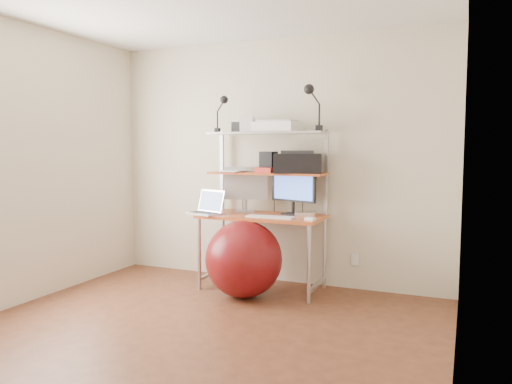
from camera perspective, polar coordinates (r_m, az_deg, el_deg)
room at (r=3.56m, az=-8.15°, el=2.69°), size 3.60×3.60×3.60m
computer_desk at (r=4.92m, az=0.99°, el=-0.04°), size 1.20×0.60×1.57m
wall_outlet at (r=5.04m, az=11.28°, el=-7.55°), size 0.08×0.01×0.12m
monitor_silver at (r=5.10m, az=-1.21°, el=0.68°), size 0.43×0.21×0.49m
monitor_black at (r=4.88m, az=4.29°, el=0.45°), size 0.50×0.22×0.52m
laptop at (r=4.98m, az=-5.51°, el=-1.92°), size 0.40×0.36×0.29m
keyboard at (r=4.69m, az=1.61°, el=-2.86°), size 0.46×0.14×0.01m
mouse at (r=4.54m, az=6.19°, el=-3.08°), size 0.10×0.08×0.03m
mac_mini at (r=4.86m, az=5.70°, el=-2.47°), size 0.23×0.23×0.04m
phone at (r=4.80m, az=-0.06°, el=-2.70°), size 0.09×0.13×0.01m
printer at (r=4.85m, az=4.72°, el=3.39°), size 0.53×0.44×0.22m
nas_cube at (r=4.95m, az=1.44°, el=3.45°), size 0.15×0.15×0.21m
red_box at (r=4.88m, az=1.12°, el=2.51°), size 0.20×0.15×0.05m
scanner at (r=4.94m, az=2.46°, el=7.51°), size 0.46×0.33×0.11m
box_white at (r=5.03m, az=-1.01°, el=7.73°), size 0.15×0.13×0.15m
box_grey at (r=5.16m, az=-2.11°, el=7.40°), size 0.12×0.12×0.11m
clip_lamp_left at (r=5.10m, az=-3.83°, el=9.82°), size 0.15×0.08×0.37m
clip_lamp_right at (r=4.79m, az=6.32°, el=10.76°), size 0.18×0.10×0.44m
exercise_ball at (r=4.69m, az=-1.40°, el=-7.67°), size 0.72×0.72×0.72m
paper_stack at (r=5.10m, az=-2.47°, el=2.45°), size 0.37×0.40×0.02m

